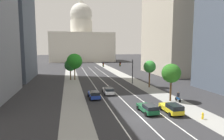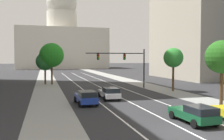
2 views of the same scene
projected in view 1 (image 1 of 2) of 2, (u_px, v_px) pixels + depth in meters
The scene contains 19 objects.
ground_plane at pixel (97, 76), 64.11m from camera, with size 400.00×400.00×0.00m, color #2B2B2D.
sidewalk_left at pixel (72, 79), 57.40m from camera, with size 4.09×130.00×0.01m, color gray.
sidewalk_right at pixel (126, 77), 61.14m from camera, with size 4.09×130.00×0.01m, color gray.
lane_stripe_left at pixel (93, 84), 48.87m from camera, with size 0.16×90.00×0.01m, color white.
lane_stripe_center at pixel (106, 84), 49.58m from camera, with size 0.16×90.00×0.01m, color white.
lane_stripe_right at pixel (118, 83), 50.29m from camera, with size 0.16×90.00×0.01m, color white.
office_tower_far_right at pixel (176, 11), 67.41m from camera, with size 16.47×24.83×43.91m.
capitol_building at pixel (82, 42), 133.56m from camera, with size 42.24×25.79×40.69m.
car_white at pixel (108, 91), 38.54m from camera, with size 1.97×4.52×1.42m.
car_blue at pixel (94, 95), 35.19m from camera, with size 2.05×4.40×1.49m.
car_green at pixel (148, 108), 27.36m from camera, with size 2.06×4.28×1.39m.
car_yellow at pixel (172, 108), 27.17m from camera, with size 2.10×4.34×1.53m.
traffic_signal_mast at pixel (121, 67), 48.69m from camera, with size 9.68×0.39×6.30m.
fire_hydrant at pixel (203, 116), 25.06m from camera, with size 0.26×0.35×0.91m.
cyclist at pixel (178, 97), 33.26m from camera, with size 0.37×1.70×1.72m.
street_tree_near_left at pixel (70, 65), 55.46m from camera, with size 3.36×3.36×5.94m.
street_tree_mid_right at pixel (171, 73), 33.16m from camera, with size 3.30×3.30×6.59m.
street_tree_mid_left at pixel (74, 61), 55.20m from camera, with size 4.47×4.47×7.65m.
street_tree_far_right at pixel (150, 67), 44.82m from camera, with size 2.86×2.86×6.35m.
Camera 1 is at (-9.27, -22.97, 9.31)m, focal length 30.80 mm.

